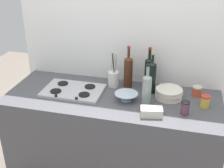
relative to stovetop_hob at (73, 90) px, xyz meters
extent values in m
cube|color=#4C4C51|center=(0.35, -0.01, -0.46)|extent=(1.80, 0.70, 0.90)
cube|color=white|center=(0.35, 0.37, 0.28)|extent=(1.90, 0.06, 2.39)
cube|color=#B2B2B7|center=(0.00, 0.00, 0.00)|extent=(0.51, 0.34, 0.02)
cylinder|color=black|center=(-0.13, -0.08, 0.02)|extent=(0.09, 0.09, 0.01)
cylinder|color=black|center=(0.13, -0.08, 0.02)|extent=(0.09, 0.09, 0.01)
cylinder|color=black|center=(-0.13, 0.08, 0.02)|extent=(0.09, 0.09, 0.01)
cylinder|color=black|center=(0.13, 0.08, 0.02)|extent=(0.09, 0.09, 0.01)
cylinder|color=black|center=(-0.09, -0.16, 0.02)|extent=(0.02, 0.02, 0.02)
cylinder|color=black|center=(0.09, -0.16, 0.02)|extent=(0.02, 0.02, 0.02)
cylinder|color=silver|center=(0.81, 0.09, -0.01)|extent=(0.22, 0.22, 0.01)
cylinder|color=silver|center=(0.81, 0.10, 0.01)|extent=(0.22, 0.22, 0.01)
cylinder|color=silver|center=(0.81, 0.10, 0.02)|extent=(0.22, 0.22, 0.01)
cylinder|color=silver|center=(0.81, 0.09, 0.04)|extent=(0.22, 0.22, 0.01)
cylinder|color=silver|center=(0.81, 0.09, 0.05)|extent=(0.22, 0.22, 0.01)
cylinder|color=silver|center=(0.81, 0.09, 0.06)|extent=(0.22, 0.22, 0.01)
cylinder|color=gray|center=(0.64, -0.05, 0.10)|extent=(0.07, 0.07, 0.23)
cone|color=gray|center=(0.64, -0.05, 0.23)|extent=(0.07, 0.07, 0.03)
cylinder|color=gray|center=(0.64, -0.05, 0.28)|extent=(0.02, 0.02, 0.07)
cylinder|color=black|center=(0.64, -0.05, 0.32)|extent=(0.03, 0.03, 0.02)
cylinder|color=black|center=(0.65, 0.16, 0.12)|extent=(0.07, 0.07, 0.26)
cone|color=black|center=(0.65, 0.16, 0.26)|extent=(0.07, 0.07, 0.03)
cylinder|color=black|center=(0.65, 0.16, 0.30)|extent=(0.02, 0.02, 0.06)
cylinder|color=gold|center=(0.65, 0.16, 0.34)|extent=(0.03, 0.03, 0.02)
cylinder|color=black|center=(0.61, 0.25, 0.11)|extent=(0.07, 0.07, 0.26)
cone|color=black|center=(0.61, 0.25, 0.25)|extent=(0.07, 0.07, 0.03)
cylinder|color=black|center=(0.61, 0.25, 0.31)|extent=(0.03, 0.03, 0.08)
cylinder|color=#B21E1E|center=(0.61, 0.25, 0.35)|extent=(0.03, 0.03, 0.02)
cylinder|color=#472314|center=(0.44, 0.22, 0.12)|extent=(0.08, 0.08, 0.26)
cone|color=#472314|center=(0.44, 0.22, 0.26)|extent=(0.08, 0.08, 0.03)
cylinder|color=#472314|center=(0.44, 0.22, 0.31)|extent=(0.02, 0.02, 0.08)
cylinder|color=#B21E1E|center=(0.44, 0.22, 0.36)|extent=(0.03, 0.03, 0.02)
cylinder|color=silver|center=(0.48, -0.03, -0.01)|extent=(0.09, 0.09, 0.01)
cone|color=silver|center=(0.48, -0.03, 0.02)|extent=(0.19, 0.19, 0.05)
cube|color=silver|center=(0.71, -0.22, 0.02)|extent=(0.18, 0.12, 0.07)
cylinder|color=silver|center=(0.31, 0.20, 0.06)|extent=(0.10, 0.10, 0.14)
cylinder|color=#B7B7B2|center=(0.32, 0.22, 0.17)|extent=(0.03, 0.03, 0.25)
cylinder|color=#262626|center=(0.31, 0.18, 0.18)|extent=(0.02, 0.05, 0.27)
cylinder|color=#B7B7B2|center=(0.29, 0.22, 0.16)|extent=(0.03, 0.03, 0.23)
cylinder|color=#B7B7B2|center=(0.31, 0.19, 0.17)|extent=(0.01, 0.05, 0.26)
cylinder|color=#66384C|center=(0.95, -0.13, 0.03)|extent=(0.06, 0.06, 0.10)
cylinder|color=black|center=(0.95, -0.13, 0.09)|extent=(0.07, 0.07, 0.01)
cylinder|color=gold|center=(1.10, 0.01, 0.03)|extent=(0.07, 0.07, 0.09)
cylinder|color=red|center=(1.10, 0.01, 0.08)|extent=(0.07, 0.07, 0.01)
cylinder|color=#C64C2D|center=(1.04, 0.19, 0.02)|extent=(0.08, 0.08, 0.07)
cylinder|color=beige|center=(1.04, 0.19, 0.07)|extent=(0.08, 0.08, 0.01)
camera|label=1|loc=(0.88, -2.09, 1.16)|focal=46.78mm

